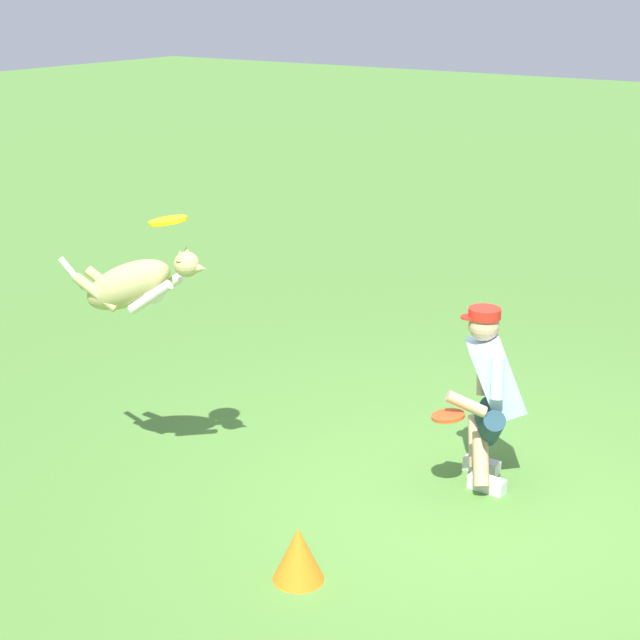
{
  "coord_description": "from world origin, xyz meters",
  "views": [
    {
      "loc": [
        -2.55,
        5.47,
        3.39
      ],
      "look_at": [
        1.05,
        0.21,
        1.2
      ],
      "focal_mm": 56.09,
      "sensor_mm": 36.0,
      "label": 1
    }
  ],
  "objects_px": {
    "frisbee_flying": "(168,221)",
    "frisbee_held": "(448,416)",
    "training_cone": "(298,554)",
    "person": "(489,390)",
    "dog": "(135,284)"
  },
  "relations": [
    {
      "from": "frisbee_flying",
      "to": "frisbee_held",
      "type": "height_order",
      "value": "frisbee_flying"
    },
    {
      "from": "person",
      "to": "frisbee_flying",
      "type": "relative_size",
      "value": 5.09
    },
    {
      "from": "dog",
      "to": "training_cone",
      "type": "relative_size",
      "value": 3.02
    },
    {
      "from": "frisbee_flying",
      "to": "training_cone",
      "type": "xyz_separation_m",
      "value": [
        -1.37,
        0.49,
        -1.74
      ]
    },
    {
      "from": "person",
      "to": "frisbee_held",
      "type": "height_order",
      "value": "person"
    },
    {
      "from": "training_cone",
      "to": "dog",
      "type": "bearing_deg",
      "value": -14.26
    },
    {
      "from": "person",
      "to": "frisbee_held",
      "type": "xyz_separation_m",
      "value": [
        0.13,
        0.37,
        -0.09
      ]
    },
    {
      "from": "person",
      "to": "frisbee_flying",
      "type": "xyz_separation_m",
      "value": [
        1.75,
        1.26,
        1.21
      ]
    },
    {
      "from": "frisbee_held",
      "to": "training_cone",
      "type": "distance_m",
      "value": 1.47
    },
    {
      "from": "frisbee_flying",
      "to": "frisbee_held",
      "type": "relative_size",
      "value": 1.13
    },
    {
      "from": "person",
      "to": "dog",
      "type": "height_order",
      "value": "dog"
    },
    {
      "from": "frisbee_flying",
      "to": "frisbee_held",
      "type": "xyz_separation_m",
      "value": [
        -1.62,
        -0.9,
        -1.3
      ]
    },
    {
      "from": "person",
      "to": "dog",
      "type": "relative_size",
      "value": 1.25
    },
    {
      "from": "person",
      "to": "dog",
      "type": "xyz_separation_m",
      "value": [
        2.01,
        1.33,
        0.76
      ]
    },
    {
      "from": "frisbee_flying",
      "to": "training_cone",
      "type": "relative_size",
      "value": 0.74
    }
  ]
}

